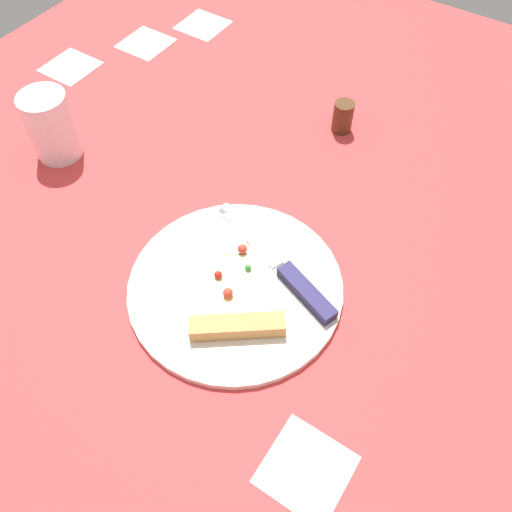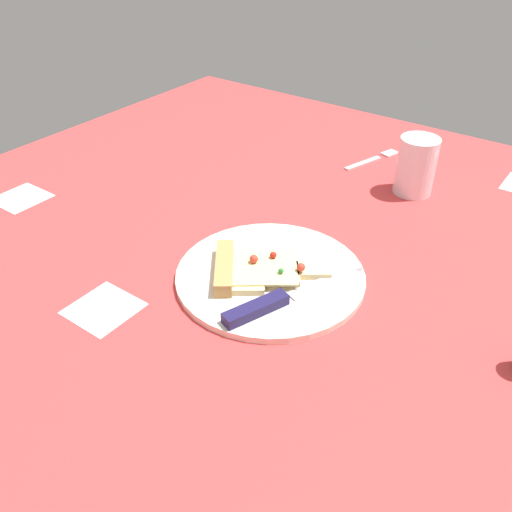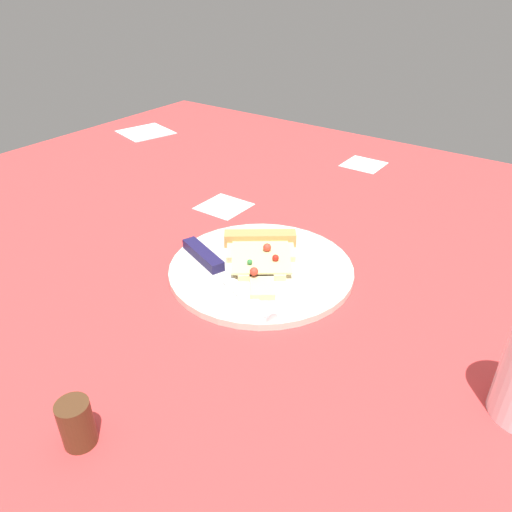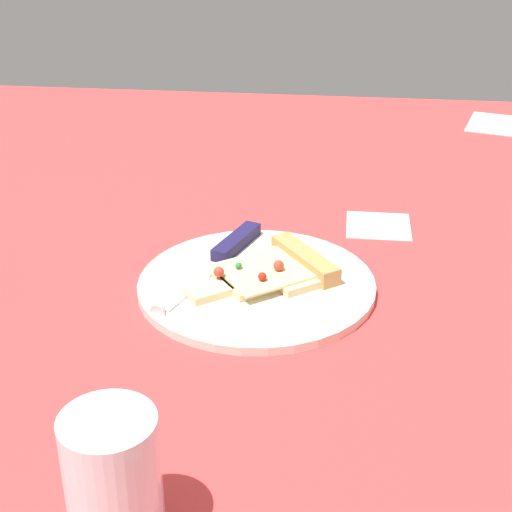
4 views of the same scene
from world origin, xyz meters
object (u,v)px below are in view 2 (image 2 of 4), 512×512
Objects in this scene: plate at (270,276)px; fork at (374,158)px; pizza_slice at (253,269)px; drinking_glass at (416,166)px; knife at (283,298)px.

fork is (-5.95, 48.40, -0.14)cm from plate.
plate is 2.90cm from pizza_slice.
fork is at bearing 143.75° from drinking_glass.
drinking_glass is at bearing 108.77° from knife.
drinking_glass reaches higher than knife.
plate is 1.91× the size of fork.
pizza_slice is 1.68× the size of drinking_glass.
drinking_glass is (6.39, 39.35, 5.01)cm from plate.
knife is 44.06cm from drinking_glass.
drinking_glass is (1.12, 43.88, 3.87)cm from knife.
pizza_slice is 50.11cm from fork.
pizza_slice is at bearing -101.68° from drinking_glass.
pizza_slice is at bearing -68.09° from fork.
knife is 1.54× the size of fork.
drinking_glass reaches higher than plate.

